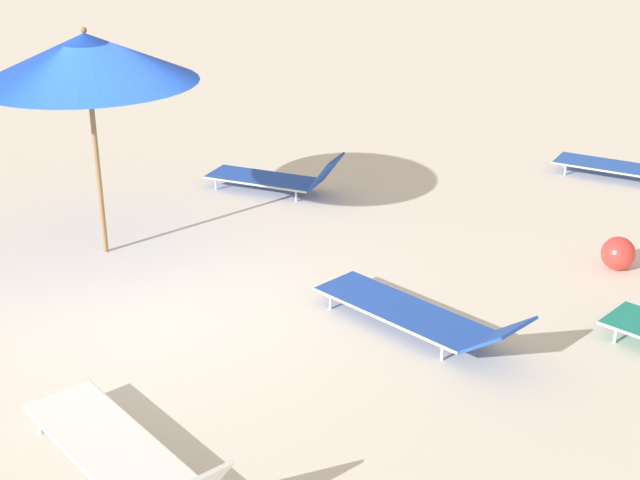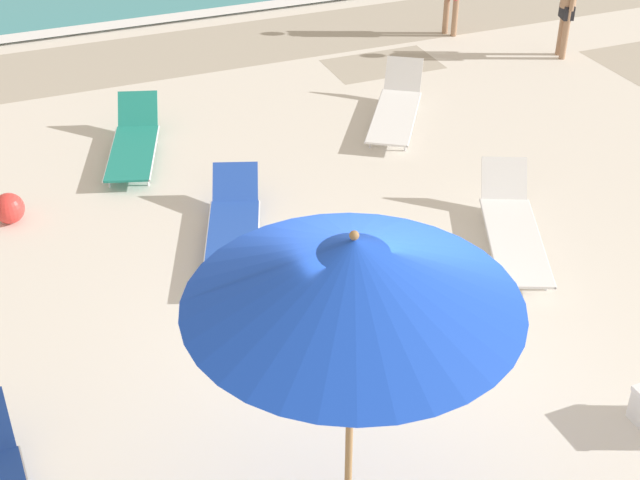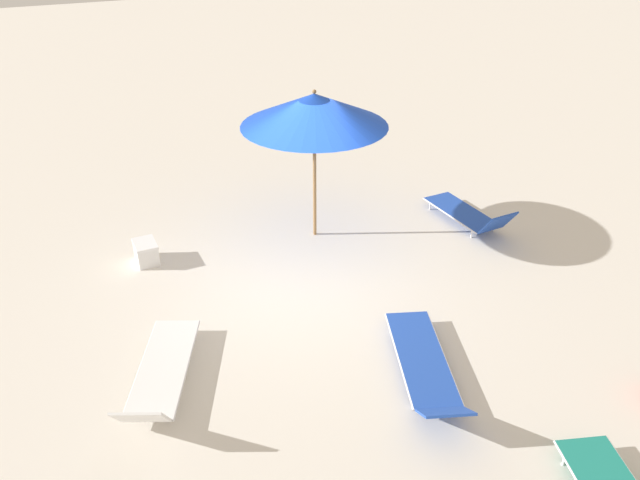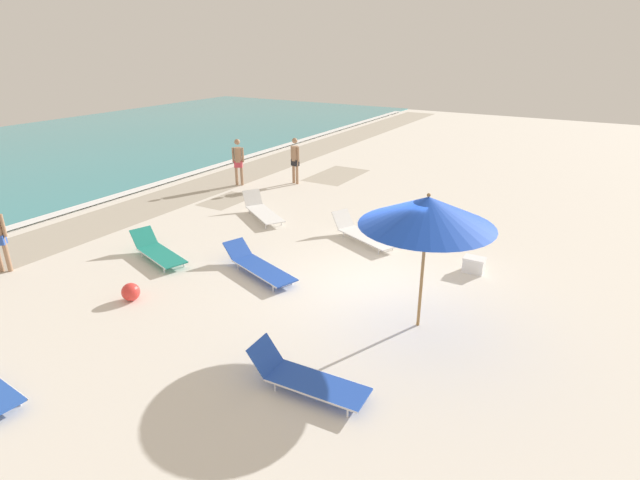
# 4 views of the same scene
# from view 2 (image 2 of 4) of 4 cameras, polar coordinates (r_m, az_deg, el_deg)

# --- Properties ---
(ground_plane) EXTENTS (60.00, 60.00, 0.16)m
(ground_plane) POSITION_cam_2_polar(r_m,az_deg,el_deg) (8.85, 3.91, -9.63)
(ground_plane) COLOR silver
(beach_umbrella) EXTENTS (2.48, 2.48, 2.68)m
(beach_umbrella) POSITION_cam_2_polar(r_m,az_deg,el_deg) (6.22, 2.14, -2.10)
(beach_umbrella) COLOR #9E7547
(beach_umbrella) RESTS_ON ground_plane
(sun_lounger_under_umbrella) EXTENTS (1.72, 2.19, 0.63)m
(sun_lounger_under_umbrella) POSITION_cam_2_polar(r_m,az_deg,el_deg) (13.71, 4.90, 8.43)
(sun_lounger_under_umbrella) COLOR white
(sun_lounger_under_umbrella) RESTS_ON ground_plane
(sun_lounger_beside_umbrella) EXTENTS (1.19, 2.12, 0.58)m
(sun_lounger_beside_umbrella) POSITION_cam_2_polar(r_m,az_deg,el_deg) (12.89, -11.84, 6.12)
(sun_lounger_beside_umbrella) COLOR #1E8475
(sun_lounger_beside_umbrella) RESTS_ON ground_plane
(sun_lounger_near_water_right) EXTENTS (1.36, 2.41, 0.51)m
(sun_lounger_near_water_right) POSITION_cam_2_polar(r_m,az_deg,el_deg) (10.69, -5.60, 0.64)
(sun_lounger_near_water_right) COLOR blue
(sun_lounger_near_water_right) RESTS_ON ground_plane
(sun_lounger_mid_beach_pair_a) EXTENTS (1.46, 2.28, 0.63)m
(sun_lounger_mid_beach_pair_a) POSITION_cam_2_polar(r_m,az_deg,el_deg) (10.91, 12.24, 0.79)
(sun_lounger_mid_beach_pair_a) COLOR white
(sun_lounger_mid_beach_pair_a) RESTS_ON ground_plane
(beachgoer_strolling_adult) EXTENTS (0.27, 0.44, 1.76)m
(beachgoer_strolling_adult) POSITION_cam_2_polar(r_m,az_deg,el_deg) (16.41, 15.61, 14.50)
(beachgoer_strolling_adult) COLOR #A37A5B
(beachgoer_strolling_adult) RESTS_ON ground_plane
(beach_ball) EXTENTS (0.39, 0.39, 0.39)m
(beach_ball) POSITION_cam_2_polar(r_m,az_deg,el_deg) (11.75, -19.30, 1.93)
(beach_ball) COLOR red
(beach_ball) RESTS_ON ground_plane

